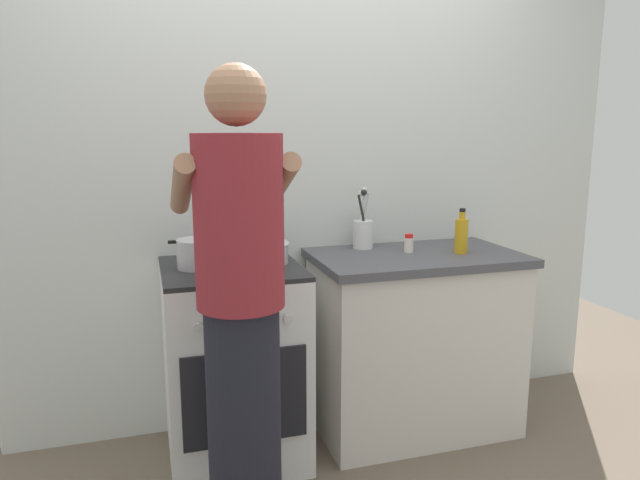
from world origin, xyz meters
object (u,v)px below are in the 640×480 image
(utensil_crock, at_px, (363,231))
(spice_bottle, at_px, (409,243))
(mixing_bowl, at_px, (261,251))
(oil_bottle, at_px, (461,235))
(stove_range, at_px, (234,363))
(pot, at_px, (198,253))
(person, at_px, (241,316))

(utensil_crock, bearing_deg, spice_bottle, -41.54)
(mixing_bowl, relative_size, utensil_crock, 0.83)
(oil_bottle, bearing_deg, spice_bottle, 157.84)
(utensil_crock, height_order, spice_bottle, utensil_crock)
(stove_range, xyz_separation_m, spice_bottle, (0.87, 0.04, 0.49))
(pot, height_order, utensil_crock, utensil_crock)
(stove_range, bearing_deg, mixing_bowl, 12.24)
(mixing_bowl, distance_m, person, 0.65)
(stove_range, bearing_deg, utensil_crock, 16.01)
(oil_bottle, bearing_deg, pot, 176.94)
(mixing_bowl, xyz_separation_m, oil_bottle, (0.97, -0.08, 0.04))
(pot, height_order, mixing_bowl, pot)
(mixing_bowl, relative_size, spice_bottle, 2.88)
(spice_bottle, bearing_deg, pot, -178.43)
(pot, relative_size, spice_bottle, 2.76)
(pot, bearing_deg, utensil_crock, 12.54)
(utensil_crock, bearing_deg, stove_range, -163.99)
(oil_bottle, height_order, person, person)
(stove_range, distance_m, pot, 0.53)
(spice_bottle, relative_size, oil_bottle, 0.41)
(spice_bottle, height_order, oil_bottle, oil_bottle)
(pot, bearing_deg, stove_range, -5.65)
(person, bearing_deg, stove_range, 84.84)
(stove_range, relative_size, utensil_crock, 2.90)
(utensil_crock, bearing_deg, person, -133.67)
(stove_range, relative_size, oil_bottle, 4.11)
(pot, height_order, oil_bottle, oil_bottle)
(spice_bottle, xyz_separation_m, person, (-0.93, -0.63, -0.08))
(utensil_crock, bearing_deg, pot, -167.46)
(stove_range, xyz_separation_m, oil_bottle, (1.11, -0.05, 0.54))
(stove_range, height_order, pot, pot)
(pot, bearing_deg, person, -81.70)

